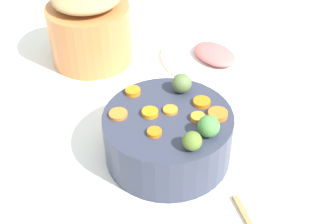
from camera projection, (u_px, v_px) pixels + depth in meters
name	position (u px, v px, depth m)	size (l,w,h in m)	color
tabletop	(182.00, 165.00, 0.87)	(2.40, 2.40, 0.02)	white
serving_bowl_carrots	(168.00, 136.00, 0.85)	(0.25, 0.25, 0.10)	#32374B
metal_pot	(90.00, 34.00, 1.11)	(0.21, 0.21, 0.15)	#CD7941
carrot_slice_0	(118.00, 114.00, 0.82)	(0.03, 0.03, 0.01)	orange
carrot_slice_1	(154.00, 132.00, 0.78)	(0.03, 0.03, 0.01)	orange
carrot_slice_2	(198.00, 118.00, 0.81)	(0.03, 0.03, 0.01)	orange
carrot_slice_3	(170.00, 110.00, 0.83)	(0.03, 0.03, 0.01)	orange
carrot_slice_4	(218.00, 114.00, 0.81)	(0.04, 0.04, 0.01)	orange
carrot_slice_5	(150.00, 113.00, 0.82)	(0.03, 0.03, 0.01)	orange
carrot_slice_6	(202.00, 102.00, 0.84)	(0.03, 0.03, 0.01)	orange
carrot_slice_7	(133.00, 91.00, 0.87)	(0.03, 0.03, 0.01)	orange
brussels_sprout_0	(182.00, 83.00, 0.86)	(0.04, 0.04, 0.04)	#597241
brussels_sprout_1	(209.00, 126.00, 0.76)	(0.04, 0.04, 0.04)	#48843F
brussels_sprout_2	(192.00, 141.00, 0.74)	(0.03, 0.03, 0.03)	#59732B
ham_plate	(210.00, 56.00, 1.16)	(0.26, 0.26, 0.01)	white
ham_slice_main	(215.00, 54.00, 1.13)	(0.13, 0.09, 0.03)	#CC6A68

